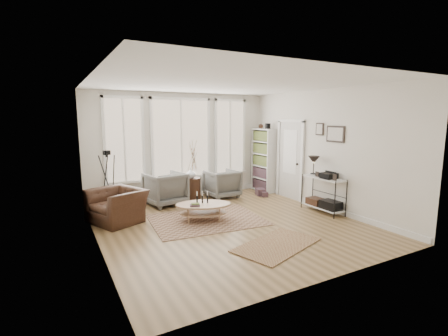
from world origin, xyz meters
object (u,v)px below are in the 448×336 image
low_shelf (323,191)px  accent_chair (117,206)px  armchair_right (222,184)px  armchair_left (165,189)px  coffee_table (203,207)px  side_table (193,171)px  bookcase (263,160)px

low_shelf → accent_chair: (-4.43, 1.57, -0.16)m
armchair_right → accent_chair: size_ratio=0.78×
armchair_left → coffee_table: bearing=90.8°
side_table → accent_chair: side_table is taller
armchair_right → coffee_table: bearing=48.4°
bookcase → armchair_left: size_ratio=2.21×
bookcase → side_table: size_ratio=1.26×
side_table → coffee_table: bearing=-107.1°
armchair_right → accent_chair: (-3.02, -0.86, -0.03)m
armchair_left → accent_chair: size_ratio=0.85×
coffee_table → side_table: bearing=72.9°
accent_chair → bookcase: bearing=78.2°
bookcase → low_shelf: (-0.06, -2.52, -0.44)m
bookcase → accent_chair: size_ratio=1.89×
coffee_table → armchair_left: size_ratio=1.47×
coffee_table → accent_chair: accent_chair is taller
bookcase → armchair_left: bookcase is taller
armchair_left → accent_chair: (-1.35, -0.84, -0.07)m
armchair_left → armchair_right: bearing=170.8°
low_shelf → coffee_table: low_shelf is taller
armchair_left → side_table: (0.88, 0.22, 0.36)m
bookcase → accent_chair: bearing=-168.1°
low_shelf → armchair_right: bearing=120.3°
bookcase → armchair_right: 1.58m
armchair_left → armchair_right: size_ratio=1.09×
low_shelf → armchair_left: 3.91m
low_shelf → accent_chair: 4.71m
bookcase → side_table: 2.26m
armchair_right → bookcase: bearing=-178.9°
bookcase → side_table: bearing=177.1°
bookcase → low_shelf: bearing=-91.3°
armchair_left → armchair_right: armchair_left is taller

